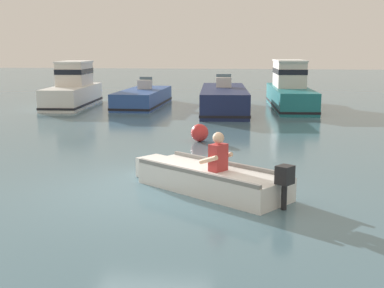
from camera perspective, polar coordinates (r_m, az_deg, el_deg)
name	(u,v)px	position (r m, az deg, el deg)	size (l,w,h in m)	color
ground_plane	(146,190)	(10.06, -5.22, -5.17)	(120.00, 120.00, 0.00)	slate
rowboat_with_person	(209,178)	(9.91, 1.98, -3.88)	(3.31, 2.74, 1.19)	white
moored_boat_white	(73,90)	(25.12, -13.21, 5.99)	(2.04, 5.40, 2.14)	white
moored_boat_blue	(143,98)	(24.63, -5.52, 5.14)	(1.88, 5.56, 1.37)	#2D519E
moored_boat_navy	(224,100)	(22.61, 3.59, 4.96)	(2.52, 6.95, 1.59)	#19234C
moored_boat_teal	(290,90)	(24.33, 10.93, 5.98)	(2.11, 6.82, 2.21)	#1E727A
mooring_buoy	(200,133)	(15.14, 0.87, 1.28)	(0.53, 0.53, 0.53)	red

